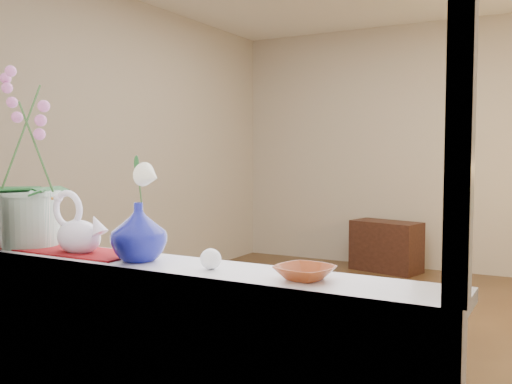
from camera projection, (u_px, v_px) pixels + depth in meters
ground at (356, 332)px, 4.11m from camera, size 5.00×5.00×0.00m
wall_back at (433, 147)px, 6.20m from camera, size 4.50×0.10×2.70m
wall_front at (106, 133)px, 1.83m from camera, size 4.50×0.10×2.70m
wall_left at (117, 146)px, 5.10m from camera, size 0.10×5.00×2.70m
windowsill at (135, 265)px, 1.97m from camera, size 2.20×0.26×0.04m
window_frame at (111, 24)px, 1.83m from camera, size 2.22×0.06×1.60m
runner at (58, 249)px, 2.15m from camera, size 0.70×0.20×0.01m
orchid_pot at (28, 156)px, 2.21m from camera, size 0.30×0.30×0.71m
swan at (78, 224)px, 2.07m from camera, size 0.27×0.15×0.22m
blue_vase at (139, 227)px, 1.93m from camera, size 0.28×0.28×0.23m
lily at (138, 168)px, 1.92m from camera, size 0.13×0.07×0.17m
paperweight at (211, 259)px, 1.79m from camera, size 0.09×0.09×0.07m
amber_dish at (305, 274)px, 1.65m from camera, size 0.16×0.16×0.04m
side_table at (386, 246)px, 6.20m from camera, size 0.79×0.52×0.54m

